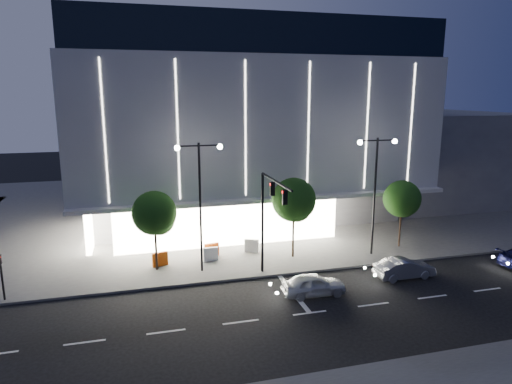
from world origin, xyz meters
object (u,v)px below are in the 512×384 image
object	(u,v)px
traffic_mast	(269,208)
street_lamp_east	(375,179)
tree_mid	(294,202)
barrier_a	(160,259)
barrier_b	(211,254)
barrier_d	(252,246)
barrier_c	(212,250)
ped_signal_far	(1,272)
street_lamp_west	(200,188)
car_second	(404,268)
car_lead	(314,285)
tree_right	(402,201)
tree_left	(155,215)

from	to	relation	value
traffic_mast	street_lamp_east	world-z (taller)	street_lamp_east
traffic_mast	tree_mid	bearing A→B (deg)	50.58
street_lamp_east	barrier_a	world-z (taller)	street_lamp_east
barrier_b	barrier_d	xyz separation A→B (m)	(3.37, 1.03, 0.00)
barrier_b	barrier_c	xyz separation A→B (m)	(0.23, 0.88, 0.00)
barrier_d	ped_signal_far	bearing A→B (deg)	-140.28
street_lamp_west	ped_signal_far	distance (m)	12.76
traffic_mast	street_lamp_west	bearing A→B (deg)	146.35
traffic_mast	car_second	world-z (taller)	traffic_mast
ped_signal_far	traffic_mast	bearing A→B (deg)	-4.15
car_lead	ped_signal_far	bearing A→B (deg)	79.88
tree_right	barrier_a	distance (m)	19.05
ped_signal_far	car_second	distance (m)	25.18
tree_left	barrier_a	distance (m)	3.45
tree_right	barrier_c	bearing A→B (deg)	173.84
tree_right	street_lamp_east	bearing A→B (deg)	-161.37
ped_signal_far	barrier_b	distance (m)	13.36
ped_signal_far	street_lamp_west	bearing A→B (deg)	7.13
ped_signal_far	street_lamp_east	bearing A→B (deg)	3.44
tree_left	barrier_d	xyz separation A→B (m)	(7.24, 1.75, -3.38)
car_second	barrier_c	world-z (taller)	car_second
barrier_a	barrier_d	distance (m)	7.09
street_lamp_west	tree_mid	bearing A→B (deg)	8.26
barrier_d	traffic_mast	bearing A→B (deg)	-67.82
street_lamp_west	barrier_d	xyz separation A→B (m)	(4.27, 2.78, -5.31)
traffic_mast	barrier_b	distance (m)	6.94
barrier_b	barrier_d	world-z (taller)	same
tree_right	car_second	bearing A→B (deg)	-119.24
street_lamp_west	street_lamp_east	bearing A→B (deg)	0.00
street_lamp_west	car_lead	distance (m)	9.68
tree_left	tree_mid	distance (m)	10.00
street_lamp_east	car_lead	size ratio (longest dim) A/B	2.28
tree_right	tree_mid	bearing A→B (deg)	180.00
tree_left	traffic_mast	bearing A→B (deg)	-27.84
tree_right	barrier_a	xyz separation A→B (m)	(-18.76, 0.61, -3.23)
street_lamp_east	tree_right	distance (m)	3.81
tree_left	ped_signal_far	bearing A→B (deg)	-164.39
street_lamp_east	barrier_d	xyz separation A→B (m)	(-8.73, 2.78, -5.31)
barrier_b	traffic_mast	bearing A→B (deg)	-57.71
tree_right	barrier_b	xyz separation A→B (m)	(-15.13, 0.72, -3.23)
tree_mid	car_lead	world-z (taller)	tree_mid
barrier_b	barrier_a	bearing A→B (deg)	178.89
street_lamp_west	barrier_a	world-z (taller)	street_lamp_west
street_lamp_east	tree_mid	distance (m)	6.27
barrier_c	tree_mid	bearing A→B (deg)	-25.77
ped_signal_far	barrier_b	world-z (taller)	ped_signal_far
car_second	tree_left	bearing A→B (deg)	70.47
street_lamp_east	barrier_d	bearing A→B (deg)	162.37
street_lamp_west	barrier_a	bearing A→B (deg)	149.20
car_lead	street_lamp_east	bearing A→B (deg)	-50.38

